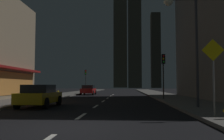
# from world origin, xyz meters

# --- Properties ---
(ground_plane) EXTENTS (78.00, 136.00, 0.10)m
(ground_plane) POSITION_xyz_m (0.00, 32.00, -0.05)
(ground_plane) COLOR black
(sidewalk_right) EXTENTS (4.00, 76.00, 0.15)m
(sidewalk_right) POSITION_xyz_m (7.00, 32.00, 0.07)
(sidewalk_right) COLOR #605E59
(sidewalk_right) RESTS_ON ground
(sidewalk_left) EXTENTS (4.00, 76.00, 0.15)m
(sidewalk_left) POSITION_xyz_m (-7.00, 32.00, 0.07)
(sidewalk_left) COLOR #605E59
(sidewalk_left) RESTS_ON ground
(lane_marking_center) EXTENTS (0.16, 33.40, 0.01)m
(lane_marking_center) POSITION_xyz_m (0.00, 13.60, 0.01)
(lane_marking_center) COLOR silver
(lane_marking_center) RESTS_ON ground
(skyscraper_distant_tall) EXTENTS (8.68, 8.61, 74.88)m
(skyscraper_distant_tall) POSITION_xyz_m (-1.75, 149.13, 37.44)
(skyscraper_distant_tall) COLOR #464234
(skyscraper_distant_tall) RESTS_ON ground
(skyscraper_distant_mid) EXTENTS (7.19, 8.57, 51.60)m
(skyscraper_distant_mid) POSITION_xyz_m (6.75, 124.94, 25.80)
(skyscraper_distant_mid) COLOR #3B382C
(skyscraper_distant_mid) RESTS_ON ground
(skyscraper_distant_short) EXTENTS (5.13, 5.28, 41.57)m
(skyscraper_distant_short) POSITION_xyz_m (18.38, 125.33, 20.78)
(skyscraper_distant_short) COLOR #312F25
(skyscraper_distant_short) RESTS_ON ground
(car_parked_near) EXTENTS (1.98, 4.24, 1.45)m
(car_parked_near) POSITION_xyz_m (-3.60, 7.68, 0.74)
(car_parked_near) COLOR gold
(car_parked_near) RESTS_ON ground
(car_parked_far) EXTENTS (1.98, 4.24, 1.45)m
(car_parked_far) POSITION_xyz_m (-3.60, 27.94, 0.74)
(car_parked_far) COLOR #B21919
(car_parked_far) RESTS_ON ground
(fire_hydrant_far_left) EXTENTS (0.42, 0.30, 0.65)m
(fire_hydrant_far_left) POSITION_xyz_m (-5.90, 19.93, 0.45)
(fire_hydrant_far_left) COLOR gold
(fire_hydrant_far_left) RESTS_ON sidewalk_left
(traffic_light_near_right) EXTENTS (0.32, 0.48, 4.20)m
(traffic_light_near_right) POSITION_xyz_m (5.50, 14.69, 3.19)
(traffic_light_near_right) COLOR #2D2D2D
(traffic_light_near_right) RESTS_ON sidewalk_right
(traffic_light_far_left) EXTENTS (0.32, 0.48, 4.20)m
(traffic_light_far_left) POSITION_xyz_m (-5.50, 36.59, 3.19)
(traffic_light_far_left) COLOR #2D2D2D
(traffic_light_far_left) RESTS_ON sidewalk_left
(street_lamp_right) EXTENTS (1.96, 0.56, 6.58)m
(street_lamp_right) POSITION_xyz_m (5.38, 6.52, 5.07)
(street_lamp_right) COLOR #38383D
(street_lamp_right) RESTS_ON sidewalk_right
(pedestrian_crossing_sign) EXTENTS (0.91, 0.08, 3.15)m
(pedestrian_crossing_sign) POSITION_xyz_m (5.60, 2.24, 2.02)
(pedestrian_crossing_sign) COLOR slate
(pedestrian_crossing_sign) RESTS_ON sidewalk_right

